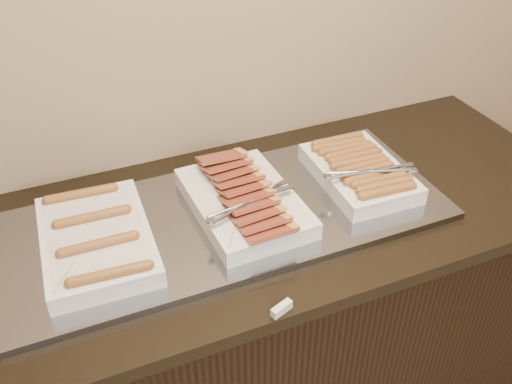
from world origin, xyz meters
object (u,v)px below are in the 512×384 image
at_px(warming_tray, 228,217).
at_px(dish_left, 96,239).
at_px(counter, 240,325).
at_px(dish_right, 360,171).
at_px(dish_center, 244,201).

height_order(warming_tray, dish_left, dish_left).
xyz_separation_m(counter, warming_tray, (-0.03, 0.00, 0.46)).
distance_m(counter, dish_right, 0.63).
relative_size(warming_tray, dish_center, 2.87).
bearing_deg(dish_right, dish_center, -178.42).
height_order(warming_tray, dish_right, dish_right).
bearing_deg(dish_center, dish_left, 177.73).
height_order(warming_tray, dish_center, dish_center).
xyz_separation_m(dish_center, dish_right, (0.36, -0.00, 0.00)).
distance_m(dish_left, dish_right, 0.76).
distance_m(dish_center, dish_right, 0.36).
bearing_deg(dish_center, counter, 168.03).
bearing_deg(warming_tray, dish_right, -0.54).
bearing_deg(dish_right, dish_left, -178.61).
xyz_separation_m(dish_left, dish_center, (0.40, -0.00, 0.01)).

